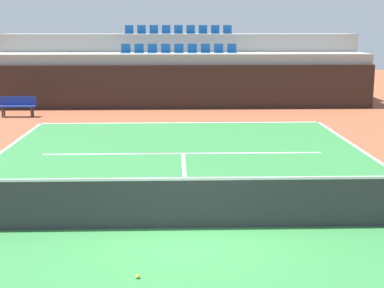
# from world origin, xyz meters

# --- Properties ---
(ground_plane) EXTENTS (80.00, 80.00, 0.00)m
(ground_plane) POSITION_xyz_m (0.00, 0.00, 0.00)
(ground_plane) COLOR brown
(court_surface) EXTENTS (11.00, 24.00, 0.01)m
(court_surface) POSITION_xyz_m (0.00, 0.00, 0.01)
(court_surface) COLOR #2D7238
(court_surface) RESTS_ON ground_plane
(baseline_far) EXTENTS (11.00, 0.10, 0.00)m
(baseline_far) POSITION_xyz_m (0.00, 11.95, 0.01)
(baseline_far) COLOR white
(baseline_far) RESTS_ON court_surface
(service_line_far) EXTENTS (8.26, 0.10, 0.00)m
(service_line_far) POSITION_xyz_m (0.00, 6.40, 0.01)
(service_line_far) COLOR white
(service_line_far) RESTS_ON court_surface
(centre_service_line) EXTENTS (0.10, 6.40, 0.00)m
(centre_service_line) POSITION_xyz_m (0.00, 3.20, 0.01)
(centre_service_line) COLOR white
(centre_service_line) RESTS_ON court_surface
(back_wall) EXTENTS (17.93, 0.30, 2.01)m
(back_wall) POSITION_xyz_m (0.00, 15.99, 1.00)
(back_wall) COLOR black
(back_wall) RESTS_ON ground_plane
(stands_tier_lower) EXTENTS (17.93, 2.40, 2.48)m
(stands_tier_lower) POSITION_xyz_m (0.00, 17.34, 1.24)
(stands_tier_lower) COLOR #9E9E99
(stands_tier_lower) RESTS_ON ground_plane
(stands_tier_upper) EXTENTS (17.93, 2.40, 3.36)m
(stands_tier_upper) POSITION_xyz_m (0.00, 19.74, 1.68)
(stands_tier_upper) COLOR #9E9E99
(stands_tier_upper) RESTS_ON ground_plane
(seating_row_lower) EXTENTS (5.52, 0.44, 0.44)m
(seating_row_lower) POSITION_xyz_m (-0.00, 17.43, 2.60)
(seating_row_lower) COLOR #145193
(seating_row_lower) RESTS_ON stands_tier_lower
(seating_row_upper) EXTENTS (5.52, 0.44, 0.44)m
(seating_row_upper) POSITION_xyz_m (-0.00, 19.83, 3.49)
(seating_row_upper) COLOR #145193
(seating_row_upper) RESTS_ON stands_tier_upper
(tennis_net) EXTENTS (11.08, 0.08, 1.07)m
(tennis_net) POSITION_xyz_m (0.00, 0.00, 0.51)
(tennis_net) COLOR black
(tennis_net) RESTS_ON court_surface
(player_bench) EXTENTS (1.50, 0.40, 0.85)m
(player_bench) POSITION_xyz_m (-6.80, 13.82, 0.51)
(player_bench) COLOR navy
(player_bench) RESTS_ON ground_plane
(tennis_ball_1) EXTENTS (0.07, 0.07, 0.07)m
(tennis_ball_1) POSITION_xyz_m (-0.82, -2.16, 0.04)
(tennis_ball_1) COLOR #CCE033
(tennis_ball_1) RESTS_ON court_surface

